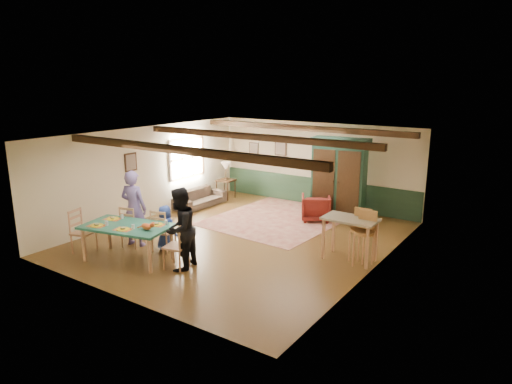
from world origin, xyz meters
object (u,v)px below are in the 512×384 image
Objects in this scene: dining_chair_far_left at (133,226)px; person_child at (165,228)px; sofa at (200,198)px; person_woman at (180,229)px; dining_chair_far_right at (163,230)px; end_table at (226,189)px; person_man at (134,208)px; counter_table at (349,239)px; cat at (146,226)px; dining_table at (128,243)px; table_lamp at (226,171)px; bar_stool_right at (364,239)px; armoire at (339,178)px; bar_stool_left at (359,236)px; armchair at (316,208)px; dining_chair_end_left at (83,232)px; dining_chair_end_right at (176,245)px.

dining_chair_far_left is 0.88m from person_child.
person_child reaches higher than sofa.
sofa is at bearing -156.31° from person_woman.
dining_chair_far_right reaches higher than end_table.
person_man is (-0.88, -0.11, 0.43)m from dining_chair_far_right.
person_child is (0.84, 0.28, 0.03)m from dining_chair_far_left.
dining_chair_far_left is 3.88m from sofa.
cat is at bearing -141.69° from counter_table.
dining_table reaches higher than end_table.
table_lamp is 6.81m from bar_stool_right.
armoire reaches higher than bar_stool_left.
person_child is at bearing -122.98° from armoire.
cat is at bearing 99.46° from person_child.
table_lamp is at bearing -81.61° from person_child.
dining_chair_far_left and dining_chair_far_right have the same top height.
bar_stool_right reaches higher than dining_table.
armchair is at bearing 60.55° from cat.
dining_chair_far_right is at bearing 174.29° from person_man.
dining_chair_far_left is 5.23m from counter_table.
person_woman is 3.81m from counter_table.
table_lamp is (-4.13, -0.13, -0.21)m from armoire.
dining_chair_end_left is at bearing -90.00° from person_woman.
dining_table is 1.04× the size of sofa.
dining_table is 1.79× the size of person_child.
person_woman is at bearing -61.30° from table_lamp.
dining_chair_far_left is 0.87× the size of counter_table.
dining_table is 0.80m from cat.
dining_chair_far_left is 0.85× the size of bar_stool_right.
dining_chair_far_left reaches higher than end_table.
dining_chair_far_left is 2.64× the size of cat.
dining_chair_far_left is 1.44m from cat.
counter_table is at bearing -68.71° from armoire.
dining_chair_far_right is (0.86, 0.19, 0.00)m from dining_chair_far_left.
dining_chair_far_right is 1.14m from dining_chair_end_right.
dining_chair_far_left reaches higher than armchair.
armchair is at bearing -127.32° from person_child.
counter_table is at bearing -26.14° from end_table.
armchair is (0.91, 4.86, -0.14)m from dining_chair_end_right.
person_child is 4.35m from counter_table.
armoire reaches higher than table_lamp.
person_man is at bearing -78.83° from table_lamp.
armoire reaches higher than sofa.
bar_stool_left is at bearing -103.11° from sofa.
sofa is at bearing -169.25° from armoire.
person_woman is 1.51× the size of bar_stool_left.
counter_table is (4.16, 2.83, 0.09)m from dining_table.
cat reaches higher than sofa.
dining_chair_end_left reaches higher than counter_table.
person_woman reaches higher than dining_chair_far_right.
end_table is at bearing 174.37° from armoire.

